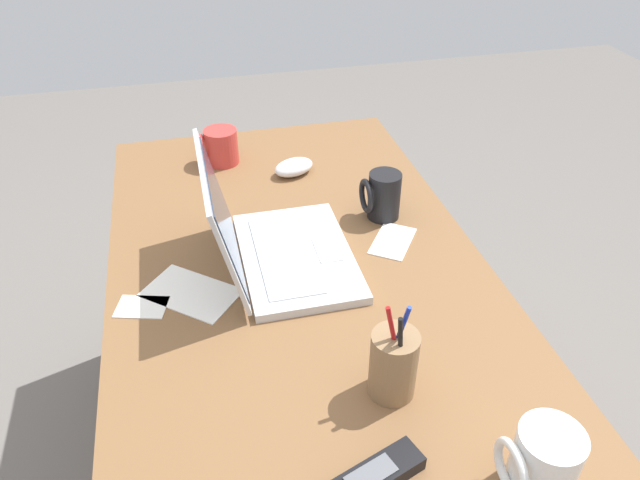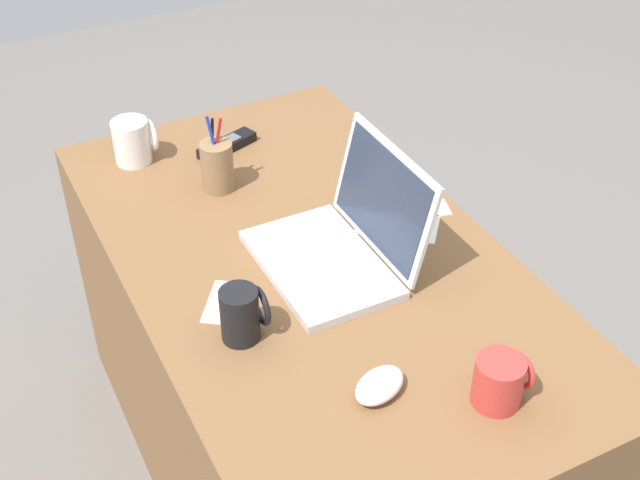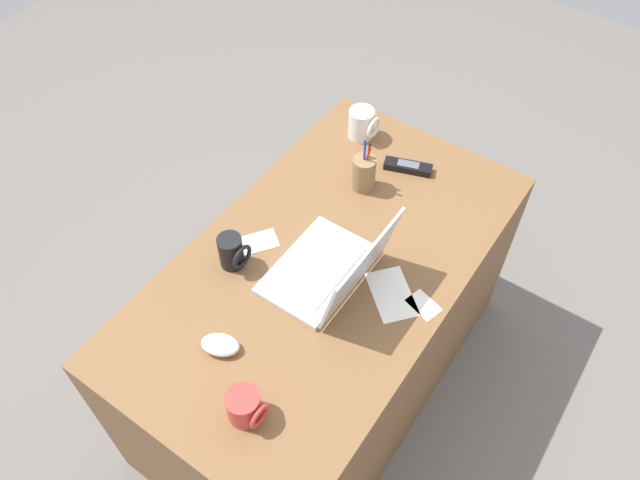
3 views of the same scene
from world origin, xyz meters
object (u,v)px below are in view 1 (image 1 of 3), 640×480
computer_mouse (294,167)px  coffee_mug_tall (542,462)px  laptop (271,244)px  coffee_mug_white (382,196)px  coffee_mug_spare (220,147)px  pen_holder (393,364)px  cordless_phone (371,479)px

computer_mouse → coffee_mug_tall: bearing=167.4°
laptop → coffee_mug_white: size_ratio=3.09×
coffee_mug_spare → pen_holder: bearing=-167.6°
computer_mouse → coffee_mug_white: size_ratio=0.97×
cordless_phone → computer_mouse: bearing=-4.7°
coffee_mug_white → coffee_mug_tall: size_ratio=1.00×
coffee_mug_white → pen_holder: 0.49m
laptop → computer_mouse: (0.34, -0.12, -0.03)m
computer_mouse → coffee_mug_spare: (0.10, 0.17, 0.03)m
coffee_mug_white → coffee_mug_spare: 0.46m
coffee_mug_white → cordless_phone: 0.66m
coffee_mug_white → coffee_mug_tall: same height
laptop → cordless_phone: 0.51m
cordless_phone → pen_holder: 0.17m
coffee_mug_white → cordless_phone: bearing=160.5°
computer_mouse → pen_holder: bearing=159.2°
laptop → cordless_phone: (-0.51, -0.04, -0.04)m
computer_mouse → coffee_mug_tall: size_ratio=0.97×
computer_mouse → coffee_mug_tall: coffee_mug_tall is taller
coffee_mug_white → coffee_mug_spare: bearing=43.4°
laptop → computer_mouse: size_ratio=3.20×
cordless_phone → coffee_mug_white: bearing=-19.5°
coffee_mug_tall → pen_holder: 0.24m
computer_mouse → coffee_mug_tall: 0.91m
pen_holder → coffee_mug_spare: bearing=12.4°
laptop → coffee_mug_white: bearing=-67.0°
coffee_mug_white → cordless_phone: (-0.62, 0.22, -0.04)m
coffee_mug_tall → cordless_phone: 0.22m
coffee_mug_white → coffee_mug_tall: (-0.67, 0.01, -0.00)m
coffee_mug_spare → cordless_phone: (-0.95, -0.10, -0.03)m
coffee_mug_white → coffee_mug_spare: (0.33, 0.32, -0.01)m
coffee_mug_spare → pen_holder: pen_holder is taller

